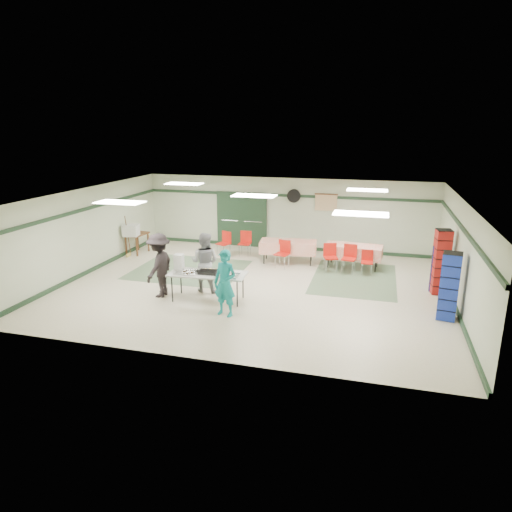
% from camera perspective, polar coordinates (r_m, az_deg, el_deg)
% --- Properties ---
extents(floor, '(11.00, 11.00, 0.00)m').
position_cam_1_polar(floor, '(13.46, -0.21, -3.81)').
color(floor, beige).
rests_on(floor, ground).
extents(ceiling, '(11.00, 11.00, 0.00)m').
position_cam_1_polar(ceiling, '(12.80, -0.22, 7.64)').
color(ceiling, white).
rests_on(ceiling, wall_back).
extents(wall_back, '(11.00, 0.00, 11.00)m').
position_cam_1_polar(wall_back, '(17.35, 3.75, 5.29)').
color(wall_back, beige).
rests_on(wall_back, floor).
extents(wall_front, '(11.00, 0.00, 11.00)m').
position_cam_1_polar(wall_front, '(9.01, -7.88, -5.04)').
color(wall_front, beige).
rests_on(wall_front, floor).
extents(wall_left, '(0.00, 9.00, 9.00)m').
position_cam_1_polar(wall_left, '(15.43, -20.34, 2.98)').
color(wall_left, beige).
rests_on(wall_left, floor).
extents(wall_right, '(0.00, 9.00, 9.00)m').
position_cam_1_polar(wall_right, '(12.80, 24.24, 0.03)').
color(wall_right, beige).
rests_on(wall_right, floor).
extents(trim_back, '(11.00, 0.06, 0.10)m').
position_cam_1_polar(trim_back, '(17.20, 3.78, 7.56)').
color(trim_back, '#1D3621').
rests_on(trim_back, wall_back).
extents(baseboard_back, '(11.00, 0.06, 0.12)m').
position_cam_1_polar(baseboard_back, '(17.60, 3.66, 1.14)').
color(baseboard_back, '#1D3621').
rests_on(baseboard_back, floor).
extents(trim_left, '(0.06, 9.00, 0.10)m').
position_cam_1_polar(trim_left, '(15.28, -20.50, 5.53)').
color(trim_left, '#1D3621').
rests_on(trim_left, wall_back).
extents(baseboard_left, '(0.06, 9.00, 0.12)m').
position_cam_1_polar(baseboard_left, '(15.73, -19.80, -1.61)').
color(baseboard_left, '#1D3621').
rests_on(baseboard_left, floor).
extents(trim_right, '(0.06, 9.00, 0.10)m').
position_cam_1_polar(trim_right, '(12.64, 24.47, 3.09)').
color(trim_right, '#1D3621').
rests_on(trim_right, wall_back).
extents(baseboard_right, '(0.06, 9.00, 0.12)m').
position_cam_1_polar(baseboard_right, '(13.18, 23.48, -5.36)').
color(baseboard_right, '#1D3621').
rests_on(baseboard_right, floor).
extents(green_patch_a, '(3.50, 3.00, 0.01)m').
position_cam_1_polar(green_patch_a, '(15.16, -8.35, -1.68)').
color(green_patch_a, '#607D5B').
rests_on(green_patch_a, floor).
extents(green_patch_b, '(2.50, 3.50, 0.01)m').
position_cam_1_polar(green_patch_b, '(14.46, 12.17, -2.75)').
color(green_patch_b, '#607D5B').
rests_on(green_patch_b, floor).
extents(double_door_left, '(0.90, 0.06, 2.10)m').
position_cam_1_polar(double_door_left, '(17.91, -3.24, 4.66)').
color(double_door_left, '#979A97').
rests_on(double_door_left, floor).
extents(double_door_right, '(0.90, 0.06, 2.10)m').
position_cam_1_polar(double_door_right, '(17.63, -0.30, 4.50)').
color(double_door_right, '#979A97').
rests_on(double_door_right, floor).
extents(door_frame, '(2.00, 0.03, 2.15)m').
position_cam_1_polar(door_frame, '(17.75, -1.81, 4.57)').
color(door_frame, '#1D3621').
rests_on(door_frame, floor).
extents(wall_fan, '(0.50, 0.10, 0.50)m').
position_cam_1_polar(wall_fan, '(17.12, 4.75, 7.50)').
color(wall_fan, black).
rests_on(wall_fan, wall_back).
extents(scroll_banner, '(0.80, 0.02, 0.60)m').
position_cam_1_polar(scroll_banner, '(16.97, 8.74, 6.61)').
color(scroll_banner, '#D4B485').
rests_on(scroll_banner, wall_back).
extents(serving_table, '(2.12, 0.97, 0.76)m').
position_cam_1_polar(serving_table, '(12.28, -6.07, -2.33)').
color(serving_table, '#B6B6B0').
rests_on(serving_table, floor).
extents(sheet_tray_right, '(0.62, 0.49, 0.02)m').
position_cam_1_polar(sheet_tray_right, '(11.97, -3.63, -2.48)').
color(sheet_tray_right, silver).
rests_on(sheet_tray_right, serving_table).
extents(sheet_tray_mid, '(0.62, 0.49, 0.02)m').
position_cam_1_polar(sheet_tray_mid, '(12.38, -6.18, -1.92)').
color(sheet_tray_mid, silver).
rests_on(sheet_tray_mid, serving_table).
extents(sheet_tray_left, '(0.60, 0.47, 0.02)m').
position_cam_1_polar(sheet_tray_left, '(12.34, -8.70, -2.08)').
color(sheet_tray_left, silver).
rests_on(sheet_tray_left, serving_table).
extents(baking_pan, '(0.52, 0.34, 0.08)m').
position_cam_1_polar(baking_pan, '(12.22, -5.99, -2.01)').
color(baking_pan, black).
rests_on(baking_pan, serving_table).
extents(foam_box_stack, '(0.25, 0.23, 0.44)m').
position_cam_1_polar(foam_box_stack, '(12.61, -9.60, -0.74)').
color(foam_box_stack, white).
rests_on(foam_box_stack, serving_table).
extents(volunteer_teal, '(0.69, 0.54, 1.68)m').
position_cam_1_polar(volunteer_teal, '(11.22, -3.89, -3.41)').
color(volunteer_teal, teal).
rests_on(volunteer_teal, floor).
extents(volunteer_grey, '(0.84, 0.65, 1.71)m').
position_cam_1_polar(volunteer_grey, '(12.92, -6.43, -0.77)').
color(volunteer_grey, gray).
rests_on(volunteer_grey, floor).
extents(volunteer_dark, '(0.69, 1.16, 1.78)m').
position_cam_1_polar(volunteer_dark, '(12.72, -12.00, -1.14)').
color(volunteer_dark, black).
rests_on(volunteer_dark, floor).
extents(dining_table_a, '(1.89, 0.95, 0.77)m').
position_cam_1_polar(dining_table_a, '(15.43, 12.07, 0.63)').
color(dining_table_a, red).
rests_on(dining_table_a, floor).
extents(dining_table_b, '(1.98, 1.05, 0.77)m').
position_cam_1_polar(dining_table_b, '(15.68, 4.03, 1.21)').
color(dining_table_b, red).
rests_on(dining_table_b, floor).
extents(chair_a, '(0.48, 0.48, 0.91)m').
position_cam_1_polar(chair_a, '(14.89, 11.62, 0.07)').
color(chair_a, red).
rests_on(chair_a, floor).
extents(chair_b, '(0.53, 0.53, 0.90)m').
position_cam_1_polar(chair_b, '(14.93, 9.28, 0.21)').
color(chair_b, red).
rests_on(chair_b, floor).
extents(chair_c, '(0.37, 0.38, 0.78)m').
position_cam_1_polar(chair_c, '(14.88, 13.71, -0.42)').
color(chair_c, red).
rests_on(chair_c, floor).
extents(chair_d, '(0.51, 0.51, 0.91)m').
position_cam_1_polar(chair_d, '(15.16, 3.43, 0.65)').
color(chair_d, red).
rests_on(chair_d, floor).
extents(chair_loose_a, '(0.42, 0.42, 0.89)m').
position_cam_1_polar(chair_loose_a, '(16.53, -1.34, 1.92)').
color(chair_loose_a, red).
rests_on(chair_loose_a, floor).
extents(chair_loose_b, '(0.53, 0.53, 0.88)m').
position_cam_1_polar(chair_loose_b, '(16.56, -3.90, 1.89)').
color(chair_loose_b, red).
rests_on(chair_loose_b, floor).
extents(crate_stack_blue_a, '(0.47, 0.47, 1.36)m').
position_cam_1_polar(crate_stack_blue_a, '(13.91, 21.91, -1.41)').
color(crate_stack_blue_a, '#1B42A6').
rests_on(crate_stack_blue_a, floor).
extents(crate_stack_red, '(0.46, 0.46, 1.84)m').
position_cam_1_polar(crate_stack_red, '(13.64, 22.11, -0.70)').
color(crate_stack_red, '#A21016').
rests_on(crate_stack_red, floor).
extents(crate_stack_blue_b, '(0.50, 0.50, 1.68)m').
position_cam_1_polar(crate_stack_blue_b, '(11.92, 23.01, -3.51)').
color(crate_stack_blue_b, '#1B42A6').
rests_on(crate_stack_blue_b, floor).
extents(printer_table, '(0.66, 0.95, 0.74)m').
position_cam_1_polar(printer_table, '(17.35, -14.68, 2.40)').
color(printer_table, brown).
rests_on(printer_table, floor).
extents(office_printer, '(0.60, 0.54, 0.41)m').
position_cam_1_polar(office_printer, '(16.97, -15.37, 3.13)').
color(office_printer, beige).
rests_on(office_printer, printer_table).
extents(broom, '(0.08, 0.24, 1.47)m').
position_cam_1_polar(broom, '(16.97, -15.73, 2.47)').
color(broom, brown).
rests_on(broom, floor).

